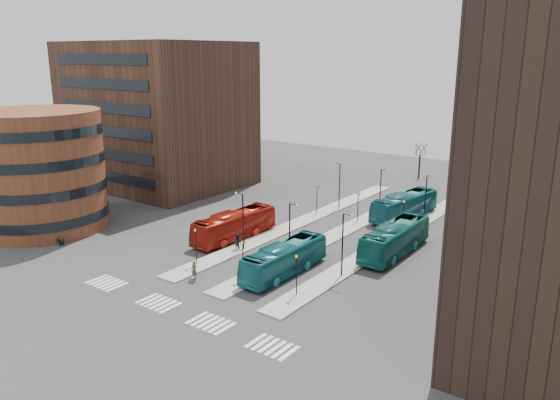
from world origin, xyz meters
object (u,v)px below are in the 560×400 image
Objects in this scene: teal_bus_a at (285,259)px; commuter_a at (237,242)px; teal_bus_b at (404,206)px; commuter_c at (285,266)px; teal_bus_d at (481,195)px; commuter_b at (263,256)px; traveller at (194,270)px; bicycle_near at (58,240)px; bicycle_mid at (59,240)px; bicycle_far at (58,240)px; teal_bus_c at (395,239)px; suitcase at (193,280)px; red_bus at (235,225)px.

teal_bus_a is 8.17m from commuter_a.
commuter_c is (-1.62, -23.68, -0.88)m from teal_bus_b.
teal_bus_a is 1.03× the size of teal_bus_d.
commuter_b is 3.38m from commuter_c.
traveller is 8.38m from commuter_a.
teal_bus_d reaches higher than commuter_a.
bicycle_mid reaches higher than bicycle_near.
commuter_a is 19.93m from bicycle_far.
teal_bus_d is 43.77m from traveller.
bicycle_near is at bearing -125.28° from teal_bus_d.
commuter_c is at bearing -85.65° from teal_bus_b.
bicycle_near is at bearing 178.39° from traveller.
commuter_c is (-6.18, -11.08, -0.93)m from teal_bus_c.
teal_bus_b is at bearing 67.42° from traveller.
teal_bus_a is (5.59, 6.66, 1.27)m from suitcase.
commuter_c is 26.16m from bicycle_near.
teal_bus_d is at bearing -16.61° from bicycle_near.
suitcase is 0.04× the size of teal_bus_b.
suitcase is at bearing -64.39° from red_bus.
commuter_c is at bearing -100.76° from teal_bus_d.
traveller is (-12.20, -17.10, -0.80)m from teal_bus_c.
teal_bus_b reaches higher than bicycle_far.
teal_bus_b is at bearing -115.38° from teal_bus_d.
teal_bus_c is at bearing -165.89° from commuter_c.
teal_bus_d is (18.04, 30.76, -0.11)m from red_bus.
commuter_a is (-7.83, 2.26, -0.59)m from teal_bus_a.
traveller is 1.18× the size of commuter_c.
suitcase is 31.29m from teal_bus_b.
teal_bus_a is 6.25× the size of traveller.
teal_bus_b reaches higher than teal_bus_a.
teal_bus_a is at bearing -52.05° from bicycle_near.
commuter_a is 4.72m from commuter_b.
teal_bus_b reaches higher than teal_bus_d.
commuter_c is 26.11m from bicycle_mid.
commuter_a is at bearing 94.02° from traveller.
red_bus is 6.53× the size of traveller.
traveller is (-0.48, 0.73, 0.62)m from suitcase.
teal_bus_c is at bearing -159.19° from commuter_a.
bicycle_far is (-18.83, -2.10, -0.40)m from traveller.
bicycle_far is (-19.30, -1.37, 0.23)m from suitcase.
bicycle_far is at bearing 178.20° from traveller.
teal_bus_b is 41.29m from bicycle_mid.
traveller is (-7.64, -29.70, -0.75)m from teal_bus_b.
commuter_c is at bearing 114.24° from teal_bus_a.
traveller reaches higher than bicycle_far.
bicycle_near is at bearing -121.46° from teal_bus_b.
bicycle_near is (-32.44, -43.76, -0.99)m from teal_bus_d.
teal_bus_a is 26.17m from bicycle_far.
teal_bus_d is (5.97, 11.89, -0.14)m from teal_bus_b.
teal_bus_b is at bearing -25.16° from bicycle_far.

